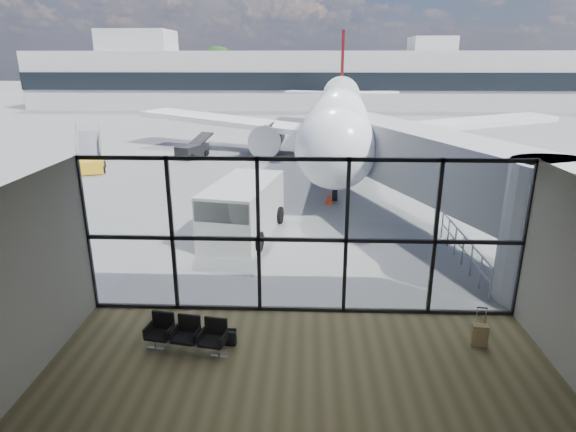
# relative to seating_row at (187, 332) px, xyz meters

# --- Properties ---
(ground) EXTENTS (220.00, 220.00, 0.00)m
(ground) POSITION_rel_seating_row_xyz_m (2.79, 42.07, -0.50)
(ground) COLOR slate
(ground) RESTS_ON ground
(lounge_shell) EXTENTS (12.02, 8.01, 4.51)m
(lounge_shell) POSITION_rel_seating_row_xyz_m (2.79, -2.73, 2.15)
(lounge_shell) COLOR brown
(lounge_shell) RESTS_ON ground
(glass_curtain_wall) EXTENTS (12.10, 0.12, 4.50)m
(glass_curtain_wall) POSITION_rel_seating_row_xyz_m (2.79, 2.07, 1.74)
(glass_curtain_wall) COLOR white
(glass_curtain_wall) RESTS_ON ground
(jet_bridge) EXTENTS (8.00, 16.50, 4.33)m
(jet_bridge) POSITION_rel_seating_row_xyz_m (7.69, 9.15, 2.26)
(jet_bridge) COLOR gray
(jet_bridge) RESTS_ON ground
(apron_railing) EXTENTS (0.06, 5.46, 1.11)m
(apron_railing) POSITION_rel_seating_row_xyz_m (8.39, 5.57, 0.22)
(apron_railing) COLOR gray
(apron_railing) RESTS_ON ground
(far_terminal) EXTENTS (80.00, 12.20, 11.00)m
(far_terminal) POSITION_rel_seating_row_xyz_m (2.21, 64.04, 3.71)
(far_terminal) COLOR #B0B0AB
(far_terminal) RESTS_ON ground
(tree_0) EXTENTS (4.95, 4.95, 7.12)m
(tree_0) POSITION_rel_seating_row_xyz_m (-42.21, 74.07, 4.13)
(tree_0) COLOR #382619
(tree_0) RESTS_ON ground
(tree_1) EXTENTS (5.61, 5.61, 8.07)m
(tree_1) POSITION_rel_seating_row_xyz_m (-36.21, 74.07, 4.75)
(tree_1) COLOR #382619
(tree_1) RESTS_ON ground
(tree_2) EXTENTS (6.27, 6.27, 9.03)m
(tree_2) POSITION_rel_seating_row_xyz_m (-30.21, 74.07, 5.37)
(tree_2) COLOR #382619
(tree_2) RESTS_ON ground
(tree_3) EXTENTS (4.95, 4.95, 7.12)m
(tree_3) POSITION_rel_seating_row_xyz_m (-24.21, 74.07, 4.13)
(tree_3) COLOR #382619
(tree_3) RESTS_ON ground
(tree_4) EXTENTS (5.61, 5.61, 8.07)m
(tree_4) POSITION_rel_seating_row_xyz_m (-18.21, 74.07, 4.75)
(tree_4) COLOR #382619
(tree_4) RESTS_ON ground
(tree_5) EXTENTS (6.27, 6.27, 9.03)m
(tree_5) POSITION_rel_seating_row_xyz_m (-12.21, 74.07, 5.37)
(tree_5) COLOR #382619
(tree_5) RESTS_ON ground
(seating_row) EXTENTS (2.04, 0.89, 0.91)m
(seating_row) POSITION_rel_seating_row_xyz_m (0.00, 0.00, 0.00)
(seating_row) COLOR gray
(seating_row) RESTS_ON ground
(backpack) EXTENTS (0.29, 0.26, 0.42)m
(backpack) POSITION_rel_seating_row_xyz_m (1.02, 0.26, -0.30)
(backpack) COLOR black
(backpack) RESTS_ON ground
(suitcase) EXTENTS (0.41, 0.32, 1.03)m
(suitcase) POSITION_rel_seating_row_xyz_m (7.29, 0.47, -0.19)
(suitcase) COLOR #917C51
(suitcase) RESTS_ON ground
(airliner) EXTENTS (32.93, 38.21, 9.84)m
(airliner) POSITION_rel_seating_row_xyz_m (5.44, 28.16, 2.50)
(airliner) COLOR white
(airliner) RESTS_ON ground
(service_van) EXTENTS (3.17, 5.36, 2.19)m
(service_van) POSITION_rel_seating_row_xyz_m (0.30, 8.25, 0.62)
(service_van) COLOR silver
(service_van) RESTS_ON ground
(belt_loader) EXTENTS (2.40, 3.65, 1.60)m
(belt_loader) POSITION_rel_seating_row_xyz_m (-5.51, 24.64, 0.03)
(belt_loader) COLOR black
(belt_loader) RESTS_ON ground
(mobile_stairs) EXTENTS (2.64, 3.66, 2.35)m
(mobile_stairs) POSITION_rel_seating_row_xyz_m (-11.11, 19.84, 0.06)
(mobile_stairs) COLOR gold
(mobile_stairs) RESTS_ON ground
(traffic_cone_a) EXTENTS (0.40, 0.40, 0.56)m
(traffic_cone_a) POSITION_rel_seating_row_xyz_m (4.03, 12.95, -0.23)
(traffic_cone_a) COLOR red
(traffic_cone_a) RESTS_ON ground
(traffic_cone_b) EXTENTS (0.40, 0.40, 0.57)m
(traffic_cone_b) POSITION_rel_seating_row_xyz_m (5.46, 16.94, -0.23)
(traffic_cone_b) COLOR #D93E0B
(traffic_cone_b) RESTS_ON ground
(traffic_cone_c) EXTENTS (0.47, 0.47, 0.68)m
(traffic_cone_c) POSITION_rel_seating_row_xyz_m (7.79, 16.37, -0.18)
(traffic_cone_c) COLOR orange
(traffic_cone_c) RESTS_ON ground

